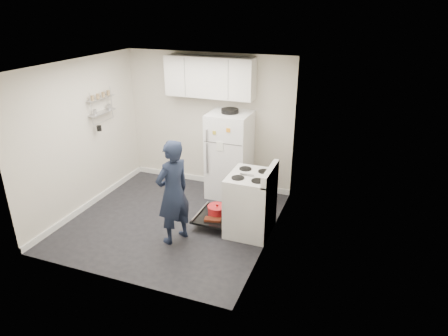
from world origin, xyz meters
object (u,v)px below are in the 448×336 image
at_px(electric_range, 250,204).
at_px(refrigerator, 230,155).
at_px(person, 173,192).
at_px(open_oven_door, 216,213).

distance_m(electric_range, refrigerator, 1.35).
bearing_deg(electric_range, refrigerator, 123.36).
bearing_deg(refrigerator, person, -97.87).
bearing_deg(person, electric_range, 146.83).
distance_m(refrigerator, person, 1.75).
distance_m(open_oven_door, person, 0.96).
bearing_deg(open_oven_door, refrigerator, 98.18).
xyz_separation_m(electric_range, person, (-0.96, -0.63, 0.32)).
relative_size(electric_range, person, 0.70).
bearing_deg(refrigerator, open_oven_door, -81.82).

